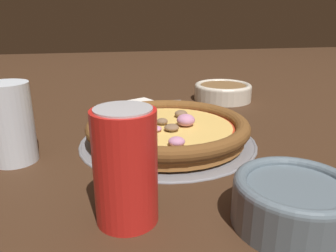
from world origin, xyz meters
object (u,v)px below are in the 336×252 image
(pizza_tray, at_px, (168,140))
(napkin, at_px, (132,105))
(drinking_cup, at_px, (10,123))
(bowl_near, at_px, (294,200))
(pizza, at_px, (168,128))
(fork, at_px, (145,102))
(bowl_far, at_px, (223,91))
(beverage_can, at_px, (125,167))

(pizza_tray, height_order, napkin, napkin)
(drinking_cup, height_order, napkin, drinking_cup)
(bowl_near, relative_size, drinking_cup, 1.05)
(pizza, distance_m, napkin, 0.25)
(drinking_cup, xyz_separation_m, napkin, (0.20, 0.27, -0.06))
(pizza_tray, distance_m, fork, 0.28)
(bowl_far, height_order, napkin, bowl_far)
(pizza_tray, bearing_deg, fork, 89.79)
(pizza, bearing_deg, drinking_cup, -173.55)
(bowl_far, distance_m, napkin, 0.24)
(bowl_near, distance_m, drinking_cup, 0.39)
(bowl_near, distance_m, napkin, 0.51)
(pizza_tray, bearing_deg, pizza, -101.00)
(pizza_tray, distance_m, beverage_can, 0.24)
(pizza, bearing_deg, fork, 89.77)
(bowl_far, height_order, fork, bowl_far)
(beverage_can, bearing_deg, napkin, 83.16)
(napkin, xyz_separation_m, fork, (0.04, 0.03, -0.00))
(beverage_can, bearing_deg, pizza_tray, 66.90)
(pizza, distance_m, bowl_far, 0.33)
(bowl_far, xyz_separation_m, beverage_can, (-0.29, -0.47, 0.04))
(bowl_near, height_order, fork, bowl_near)
(pizza_tray, distance_m, napkin, 0.25)
(bowl_far, height_order, beverage_can, beverage_can)
(bowl_near, bearing_deg, pizza_tray, 106.55)
(bowl_far, bearing_deg, bowl_near, -103.47)
(pizza_tray, bearing_deg, drinking_cup, -173.43)
(bowl_near, xyz_separation_m, fork, (-0.08, 0.54, -0.03))
(pizza, height_order, bowl_near, bowl_near)
(pizza, relative_size, beverage_can, 2.23)
(drinking_cup, relative_size, fork, 0.73)
(pizza_tray, height_order, pizza, pizza)
(napkin, bearing_deg, drinking_cup, -127.01)
(bowl_far, distance_m, drinking_cup, 0.53)
(bowl_far, xyz_separation_m, fork, (-0.20, 0.02, -0.02))
(pizza_tray, relative_size, drinking_cup, 2.54)
(bowl_near, xyz_separation_m, bowl_far, (0.12, 0.52, -0.00))
(bowl_near, relative_size, fork, 0.76)
(pizza_tray, bearing_deg, beverage_can, -113.10)
(napkin, bearing_deg, pizza, -81.70)
(pizza_tray, relative_size, fork, 1.85)
(bowl_near, relative_size, napkin, 0.77)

